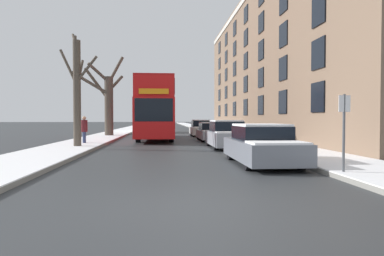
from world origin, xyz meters
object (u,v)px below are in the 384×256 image
(oncoming_van, at_px, (150,121))
(parked_car_3, at_px, (201,129))
(bare_tree_left_0, at_px, (77,88))
(parked_car_0, at_px, (262,145))
(double_decker_bus, at_px, (156,107))
(pedestrian_left_sidewalk, at_px, (84,129))
(parked_car_2, at_px, (211,132))
(bare_tree_left_1, at_px, (107,100))
(parked_car_1, at_px, (227,135))
(street_sign_post, at_px, (344,129))

(oncoming_van, bearing_deg, parked_car_3, -61.16)
(bare_tree_left_0, bearing_deg, parked_car_0, -40.52)
(parked_car_0, height_order, parked_car_3, parked_car_3)
(double_decker_bus, distance_m, pedestrian_left_sidewalk, 7.22)
(oncoming_van, relative_size, pedestrian_left_sidewalk, 3.13)
(parked_car_2, bearing_deg, parked_car_0, -90.00)
(parked_car_2, bearing_deg, parked_car_3, 90.00)
(parked_car_2, bearing_deg, bare_tree_left_0, -143.03)
(double_decker_bus, xyz_separation_m, oncoming_van, (-0.94, 13.30, -1.11))
(double_decker_bus, bearing_deg, oncoming_van, 94.04)
(double_decker_bus, relative_size, parked_car_3, 2.67)
(double_decker_bus, xyz_separation_m, parked_car_3, (3.96, 4.40, -1.77))
(bare_tree_left_0, xyz_separation_m, bare_tree_left_1, (-0.31, 11.58, 0.01))
(parked_car_0, distance_m, pedestrian_left_sidewalk, 12.04)
(parked_car_1, relative_size, parked_car_2, 0.99)
(bare_tree_left_0, distance_m, oncoming_van, 21.59)
(parked_car_2, distance_m, street_sign_post, 15.57)
(parked_car_1, bearing_deg, oncoming_van, 102.89)
(parked_car_0, bearing_deg, pedestrian_left_sidewalk, 131.85)
(bare_tree_left_1, xyz_separation_m, street_sign_post, (9.59, -21.15, -1.88))
(bare_tree_left_0, height_order, oncoming_van, bare_tree_left_0)
(bare_tree_left_0, xyz_separation_m, parked_car_1, (7.88, -0.11, -2.47))
(parked_car_0, height_order, parked_car_2, parked_car_0)
(bare_tree_left_1, bearing_deg, bare_tree_left_0, -88.46)
(double_decker_bus, height_order, parked_car_2, double_decker_bus)
(double_decker_bus, xyz_separation_m, pedestrian_left_sidewalk, (-4.07, -5.77, -1.50))
(bare_tree_left_1, distance_m, street_sign_post, 23.29)
(pedestrian_left_sidewalk, bearing_deg, double_decker_bus, -42.53)
(parked_car_0, distance_m, oncoming_van, 28.47)
(bare_tree_left_1, distance_m, parked_car_0, 20.22)
(bare_tree_left_0, distance_m, pedestrian_left_sidewalk, 3.15)
(parked_car_2, xyz_separation_m, oncoming_van, (-4.90, 15.38, 0.72))
(bare_tree_left_0, xyz_separation_m, parked_car_3, (7.88, 12.41, -2.48))
(parked_car_3, distance_m, street_sign_post, 22.03)
(bare_tree_left_0, distance_m, bare_tree_left_1, 11.58)
(parked_car_3, relative_size, pedestrian_left_sidewalk, 2.50)
(parked_car_0, xyz_separation_m, parked_car_1, (-0.00, 6.63, 0.04))
(parked_car_3, distance_m, pedestrian_left_sidewalk, 12.97)
(bare_tree_left_0, distance_m, street_sign_post, 13.46)
(double_decker_bus, distance_m, parked_car_0, 15.37)
(oncoming_van, height_order, pedestrian_left_sidewalk, oncoming_van)
(bare_tree_left_0, xyz_separation_m, pedestrian_left_sidewalk, (-0.15, 2.23, -2.22))
(bare_tree_left_1, bearing_deg, parked_car_1, -54.97)
(parked_car_0, relative_size, street_sign_post, 2.01)
(parked_car_0, height_order, pedestrian_left_sidewalk, pedestrian_left_sidewalk)
(bare_tree_left_1, relative_size, pedestrian_left_sidewalk, 4.09)
(parked_car_0, xyz_separation_m, street_sign_post, (1.40, -2.83, 0.64))
(parked_car_0, xyz_separation_m, oncoming_van, (-4.90, 28.04, 0.69))
(parked_car_2, relative_size, pedestrian_left_sidewalk, 2.60)
(oncoming_van, bearing_deg, parked_car_0, -80.09)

